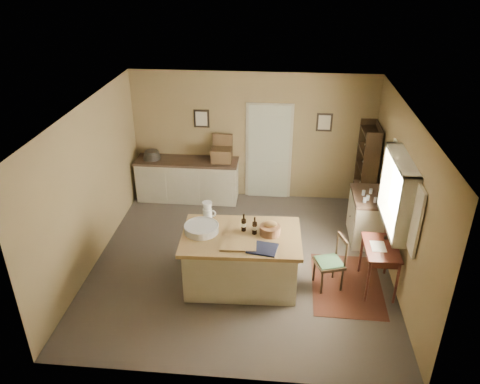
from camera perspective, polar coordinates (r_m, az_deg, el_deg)
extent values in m
plane|color=brown|center=(8.20, 0.16, -8.41)|extent=(5.00, 5.00, 0.00)
cube|color=olive|center=(9.77, 1.51, 6.73)|extent=(5.00, 0.10, 2.70)
cube|color=olive|center=(5.41, -2.28, -12.24)|extent=(5.00, 0.10, 2.70)
cube|color=olive|center=(8.09, -17.76, 0.76)|extent=(0.10, 5.00, 2.70)
cube|color=olive|center=(7.71, 19.02, -0.80)|extent=(0.10, 5.00, 2.70)
plane|color=silver|center=(6.97, 0.19, 9.89)|extent=(5.00, 5.00, 0.00)
cube|color=beige|center=(9.84, 3.52, 4.99)|extent=(0.97, 0.06, 2.11)
cube|color=black|center=(9.75, -4.71, 8.91)|extent=(0.32, 0.02, 0.38)
cube|color=beige|center=(9.74, -4.72, 8.89)|extent=(0.24, 0.01, 0.30)
cube|color=black|center=(9.65, 10.24, 8.36)|extent=(0.32, 0.02, 0.38)
cube|color=beige|center=(9.64, 10.25, 8.34)|extent=(0.24, 0.01, 0.30)
cube|color=#BFB59C|center=(7.66, 18.04, -3.64)|extent=(0.25, 1.32, 0.06)
cube|color=#BFB59C|center=(7.20, 19.25, 3.61)|extent=(0.25, 1.32, 0.06)
cube|color=white|center=(7.45, 19.52, -0.17)|extent=(0.01, 1.20, 1.00)
cube|color=#BFB59C|center=(6.74, 20.69, -3.37)|extent=(0.04, 0.35, 1.00)
cube|color=#BFB59C|center=(8.16, 18.09, 2.50)|extent=(0.04, 0.35, 1.00)
cube|color=#BFB59C|center=(7.48, 0.15, -8.40)|extent=(1.74, 1.13, 0.85)
cube|color=olive|center=(7.22, 0.15, -5.47)|extent=(1.87, 1.26, 0.06)
cylinder|color=white|center=(7.28, -4.72, -4.46)|extent=(0.53, 0.53, 0.11)
cube|color=olive|center=(6.97, -0.19, -6.38)|extent=(0.55, 0.39, 0.03)
cube|color=black|center=(6.89, 2.75, -6.89)|extent=(0.48, 0.41, 0.02)
cylinder|color=brown|center=(7.21, 3.67, -4.65)|extent=(0.32, 0.32, 0.14)
cylinder|color=black|center=(7.24, 0.45, -3.75)|extent=(0.07, 0.07, 0.29)
cylinder|color=black|center=(7.16, 1.79, -4.12)|extent=(0.07, 0.07, 0.29)
cube|color=#BFB59C|center=(10.04, -6.39, 1.40)|extent=(2.11, 0.58, 0.85)
cube|color=#332319|center=(9.85, -6.52, 3.75)|extent=(2.15, 0.61, 0.05)
cube|color=#513820|center=(9.67, -2.26, 4.50)|extent=(0.42, 0.32, 0.28)
cylinder|color=#59544F|center=(9.98, -10.73, 4.47)|extent=(0.36, 0.36, 0.18)
cube|color=#411A11|center=(7.87, 12.85, -10.94)|extent=(1.13, 1.62, 0.01)
cube|color=#35140E|center=(7.53, 16.85, -6.49)|extent=(0.50, 0.82, 0.03)
cube|color=#35140E|center=(7.56, 16.78, -6.93)|extent=(0.44, 0.76, 0.10)
cube|color=silver|center=(7.51, 16.50, -6.37)|extent=(0.22, 0.30, 0.01)
cylinder|color=black|center=(7.71, 17.34, -5.32)|extent=(0.05, 0.05, 0.05)
cylinder|color=#35140E|center=(7.41, 15.31, -10.56)|extent=(0.04, 0.04, 0.72)
cylinder|color=#35140E|center=(7.50, 18.53, -10.57)|extent=(0.04, 0.04, 0.72)
cylinder|color=#35140E|center=(8.00, 14.54, -7.31)|extent=(0.04, 0.04, 0.72)
cylinder|color=#35140E|center=(8.09, 17.51, -7.36)|extent=(0.04, 0.04, 0.72)
cube|color=#BFB59C|center=(8.90, 15.02, -3.08)|extent=(0.51, 0.93, 0.85)
cube|color=#332319|center=(8.68, 15.37, -0.52)|extent=(0.54, 0.97, 0.05)
cylinder|color=silver|center=(8.53, 15.37, -0.53)|extent=(0.22, 0.22, 0.09)
cube|color=black|center=(9.25, 15.50, 1.61)|extent=(0.32, 0.04, 1.85)
cube|color=black|center=(9.97, 14.83, 3.59)|extent=(0.32, 0.04, 1.85)
cube|color=black|center=(9.64, 16.02, 2.59)|extent=(0.02, 0.83, 1.85)
cube|color=black|center=(10.00, 14.55, -1.95)|extent=(0.32, 0.79, 0.03)
cube|color=black|center=(9.78, 14.86, 0.42)|extent=(0.32, 0.79, 0.03)
cube|color=black|center=(9.59, 15.19, 2.88)|extent=(0.32, 0.79, 0.03)
cube|color=black|center=(9.45, 15.46, 4.93)|extent=(0.32, 0.79, 0.03)
cube|color=black|center=(9.32, 15.74, 7.03)|extent=(0.32, 0.79, 0.03)
cylinder|color=white|center=(9.57, 15.23, 3.21)|extent=(0.12, 0.12, 0.11)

